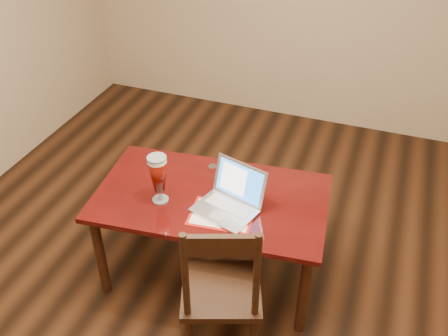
% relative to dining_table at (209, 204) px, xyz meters
% --- Properties ---
extents(ground, '(5.00, 5.00, 0.00)m').
position_rel_dining_table_xyz_m(ground, '(0.07, -0.13, -0.62)').
color(ground, black).
rests_on(ground, ground).
extents(room_shell, '(4.51, 5.01, 2.71)m').
position_rel_dining_table_xyz_m(room_shell, '(0.07, -0.13, 1.14)').
color(room_shell, tan).
rests_on(room_shell, ground).
extents(dining_table, '(1.54, 0.97, 1.01)m').
position_rel_dining_table_xyz_m(dining_table, '(0.00, 0.00, 0.00)').
color(dining_table, '#450A09').
rests_on(dining_table, ground).
extents(dining_chair, '(0.56, 0.55, 1.05)m').
position_rel_dining_table_xyz_m(dining_chair, '(0.28, -0.53, -0.13)').
color(dining_chair, black).
rests_on(dining_chair, ground).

